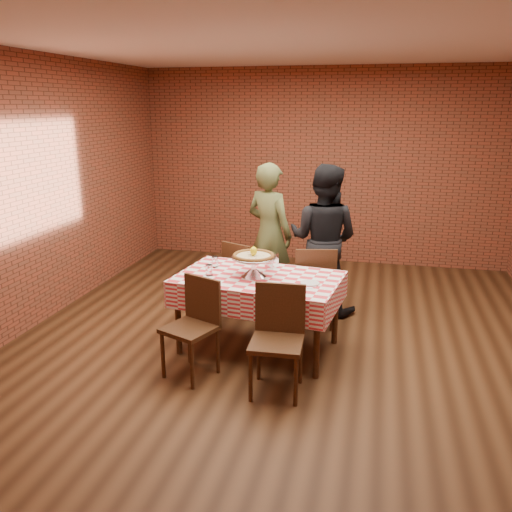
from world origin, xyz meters
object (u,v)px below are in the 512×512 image
(chair_far_left, at_px, (246,277))
(diner_olive, at_px, (269,234))
(diner_black, at_px, (323,239))
(condiment_caddy, at_px, (272,260))
(water_glass_left, at_px, (209,270))
(water_glass_right, at_px, (215,262))
(pizza, at_px, (254,256))
(chair_near_left, at_px, (190,330))
(pizza_stand, at_px, (254,266))
(chair_near_right, at_px, (277,343))
(table, at_px, (258,313))
(chair_far_right, at_px, (314,285))

(chair_far_left, height_order, diner_olive, diner_olive)
(chair_far_left, distance_m, diner_olive, 0.64)
(diner_black, bearing_deg, condiment_caddy, 78.05)
(water_glass_left, relative_size, water_glass_right, 1.00)
(diner_olive, bearing_deg, pizza, 121.49)
(condiment_caddy, relative_size, chair_near_left, 0.18)
(chair_far_left, relative_size, diner_olive, 0.51)
(condiment_caddy, bearing_deg, diner_black, 94.35)
(pizza_stand, distance_m, pizza, 0.10)
(water_glass_right, bearing_deg, diner_black, 44.89)
(pizza, bearing_deg, chair_near_right, -63.76)
(water_glass_left, distance_m, condiment_caddy, 0.66)
(table, distance_m, chair_near_right, 0.86)
(table, bearing_deg, pizza, -172.37)
(water_glass_left, relative_size, chair_near_right, 0.12)
(diner_olive, height_order, diner_black, diner_black)
(water_glass_right, bearing_deg, chair_near_right, -49.46)
(pizza_stand, height_order, condiment_caddy, pizza_stand)
(condiment_caddy, bearing_deg, table, -72.26)
(chair_near_left, distance_m, diner_olive, 2.07)
(chair_far_left, bearing_deg, water_glass_right, 101.53)
(chair_near_right, height_order, chair_far_left, chair_near_right)
(pizza_stand, xyz_separation_m, pizza, (0.00, 0.00, 0.10))
(table, xyz_separation_m, chair_near_right, (0.34, -0.78, 0.08))
(chair_near_right, distance_m, chair_far_left, 1.80)
(water_glass_left, distance_m, water_glass_right, 0.28)
(chair_far_right, bearing_deg, diner_olive, -56.10)
(table, relative_size, water_glass_left, 14.21)
(water_glass_right, bearing_deg, chair_far_left, 77.42)
(condiment_caddy, height_order, diner_olive, diner_olive)
(pizza, relative_size, chair_far_left, 0.46)
(pizza_stand, height_order, water_glass_right, pizza_stand)
(pizza_stand, relative_size, chair_far_left, 0.50)
(diner_black, bearing_deg, chair_far_right, 98.80)
(table, xyz_separation_m, chair_far_right, (0.45, 0.73, 0.08))
(pizza, bearing_deg, condiment_caddy, 69.82)
(chair_near_left, bearing_deg, diner_olive, 103.83)
(water_glass_right, height_order, diner_olive, diner_olive)
(table, distance_m, water_glass_right, 0.69)
(diner_black, bearing_deg, pizza, 79.44)
(diner_black, bearing_deg, table, 81.26)
(pizza_stand, distance_m, diner_black, 1.31)
(chair_near_left, xyz_separation_m, diner_black, (0.96, 1.86, 0.42))
(chair_near_left, bearing_deg, diner_black, 84.94)
(chair_near_left, height_order, chair_far_left, chair_near_left)
(diner_black, bearing_deg, chair_far_left, 33.93)
(diner_olive, relative_size, diner_black, 0.99)
(table, height_order, chair_far_left, chair_far_left)
(pizza_stand, relative_size, water_glass_left, 4.04)
(pizza, relative_size, condiment_caddy, 2.59)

